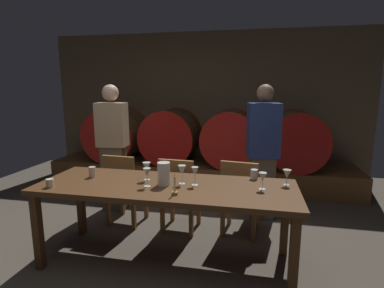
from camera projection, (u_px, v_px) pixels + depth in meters
ground_plane at (146, 278)px, 2.64m from camera, size 7.35×7.35×0.00m
back_wall at (205, 107)px, 5.48m from camera, size 5.65×0.24×2.60m
barrel_shelf at (200, 174)px, 5.15m from camera, size 5.09×0.90×0.39m
wine_barrel_far_left at (117, 134)px, 5.33m from camera, size 0.91×0.89×0.91m
wine_barrel_center_left at (172, 136)px, 5.13m from camera, size 0.91×0.89×0.91m
wine_barrel_center_right at (231, 138)px, 4.93m from camera, size 0.91×0.89×0.91m
wine_barrel_far_right at (295, 140)px, 4.73m from camera, size 0.91×0.89×0.91m
dining_table at (166, 192)px, 2.77m from camera, size 2.38×0.82×0.77m
chair_left at (124, 186)px, 3.59m from camera, size 0.43×0.43×0.88m
chair_center at (179, 191)px, 3.41m from camera, size 0.43×0.43×0.88m
chair_right at (240, 194)px, 3.31m from camera, size 0.45×0.45×0.88m
guest_left at (113, 147)px, 3.99m from camera, size 0.40×0.27×1.69m
guest_right at (263, 152)px, 3.71m from camera, size 0.42×0.31×1.69m
candle_center at (175, 189)px, 2.49m from camera, size 0.05×0.05×0.18m
pitcher at (164, 174)px, 2.73m from camera, size 0.12×0.12×0.21m
wine_glass_far_left at (147, 167)px, 2.88m from camera, size 0.08×0.08×0.17m
wine_glass_left at (147, 173)px, 2.68m from camera, size 0.07×0.07×0.17m
wine_glass_center_left at (182, 171)px, 2.76m from camera, size 0.07×0.07×0.18m
wine_glass_center_right at (195, 172)px, 2.72m from camera, size 0.06×0.06×0.17m
wine_glass_right at (263, 178)px, 2.61m from camera, size 0.07×0.07×0.15m
wine_glass_far_right at (287, 174)px, 2.73m from camera, size 0.08×0.08×0.15m
cup_left at (50, 183)px, 2.69m from camera, size 0.07×0.07×0.08m
cup_center at (92, 172)px, 2.98m from camera, size 0.07×0.07×0.10m
cup_right at (254, 174)px, 2.92m from camera, size 0.07×0.07×0.09m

